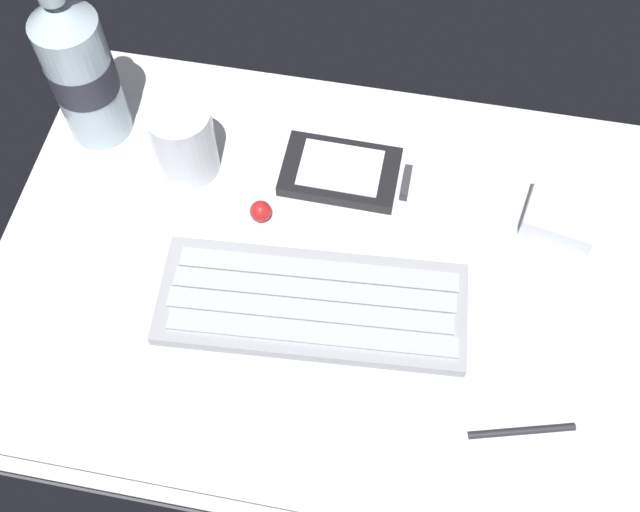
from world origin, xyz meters
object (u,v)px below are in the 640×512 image
at_px(handheld_device, 347,173).
at_px(water_bottle, 80,69).
at_px(juice_cup, 184,143).
at_px(trackball_mouse, 261,211).
at_px(stylus_pen, 522,430).
at_px(keyboard, 316,304).
at_px(charger_block, 561,217).

bearing_deg(handheld_device, water_bottle, 176.47).
relative_size(handheld_device, juice_cup, 1.52).
relative_size(trackball_mouse, stylus_pen, 0.23).
xyz_separation_m(keyboard, water_bottle, (-0.27, 0.17, 0.08)).
bearing_deg(juice_cup, handheld_device, 5.70).
bearing_deg(water_bottle, handheld_device, -3.53).
xyz_separation_m(water_bottle, charger_block, (0.49, -0.03, -0.08)).
height_order(charger_block, stylus_pen, charger_block).
height_order(keyboard, charger_block, charger_block).
distance_m(trackball_mouse, stylus_pen, 0.32).
bearing_deg(keyboard, stylus_pen, -22.87).
bearing_deg(trackball_mouse, charger_block, 9.13).
bearing_deg(keyboard, charger_block, 31.63).
xyz_separation_m(juice_cup, water_bottle, (-0.11, 0.03, 0.05)).
bearing_deg(stylus_pen, trackball_mouse, 132.09).
relative_size(water_bottle, trackball_mouse, 9.45).
relative_size(juice_cup, stylus_pen, 0.89).
bearing_deg(charger_block, water_bottle, 176.04).
height_order(keyboard, handheld_device, keyboard).
bearing_deg(charger_block, keyboard, -148.37).
xyz_separation_m(juice_cup, charger_block, (0.38, -0.00, -0.03)).
relative_size(handheld_device, trackball_mouse, 5.85).
distance_m(handheld_device, water_bottle, 0.28).
xyz_separation_m(handheld_device, charger_block, (0.22, -0.02, 0.00)).
bearing_deg(handheld_device, charger_block, -4.49).
bearing_deg(stylus_pen, handheld_device, 113.98).
bearing_deg(water_bottle, juice_cup, -17.16).
bearing_deg(water_bottle, charger_block, -3.96).
distance_m(handheld_device, juice_cup, 0.17).
height_order(keyboard, trackball_mouse, trackball_mouse).
height_order(handheld_device, stylus_pen, handheld_device).
height_order(juice_cup, charger_block, juice_cup).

